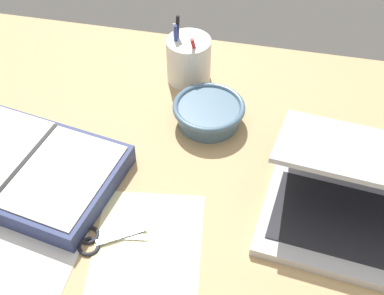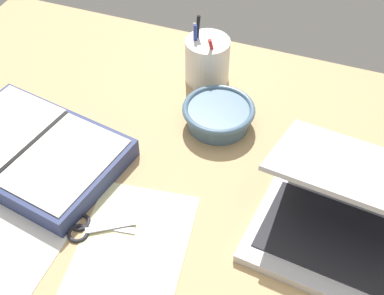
{
  "view_description": "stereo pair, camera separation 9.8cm",
  "coord_description": "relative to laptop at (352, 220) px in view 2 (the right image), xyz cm",
  "views": [
    {
      "loc": [
        13.95,
        -60.8,
        79.49
      ],
      "look_at": [
        -0.4,
        5.67,
        9.0
      ],
      "focal_mm": 50.0,
      "sensor_mm": 36.0,
      "label": 1
    },
    {
      "loc": [
        23.34,
        -58.06,
        79.49
      ],
      "look_at": [
        -0.4,
        5.67,
        9.0
      ],
      "focal_mm": 50.0,
      "sensor_mm": 36.0,
      "label": 2
    }
  ],
  "objects": [
    {
      "name": "paper_sheet_beside_planner",
      "position": [
        -54.18,
        -21.99,
        -4.78
      ],
      "size": [
        18.57,
        25.97,
        0.16
      ],
      "primitive_type": "cube",
      "rotation": [
        0.0,
        0.0,
        -0.01
      ],
      "color": "white",
      "rests_on": "desk_top"
    },
    {
      "name": "scissors",
      "position": [
        -43.0,
        -14.21,
        -4.53
      ],
      "size": [
        12.08,
        8.01,
        0.8
      ],
      "rotation": [
        0.0,
        0.0,
        0.37
      ],
      "color": "#B7B7BC",
      "rests_on": "desk_top"
    },
    {
      "name": "laptop",
      "position": [
        0.0,
        0.0,
        0.0
      ],
      "size": [
        33.98,
        31.63,
        15.98
      ],
      "rotation": [
        0.0,
        0.0,
        -0.11
      ],
      "color": "silver",
      "rests_on": "desk_top"
    },
    {
      "name": "pen_cup",
      "position": [
        -37.05,
        32.66,
        0.42
      ],
      "size": [
        9.92,
        9.92,
        15.31
      ],
      "color": "white",
      "rests_on": "desk_top"
    },
    {
      "name": "desk_top",
      "position": [
        -29.78,
        -1.13,
        -5.86
      ],
      "size": [
        140.0,
        100.0,
        2.0
      ],
      "primitive_type": "cube",
      "color": "tan",
      "rests_on": "ground"
    },
    {
      "name": "paper_sheet_front",
      "position": [
        -33.65,
        -16.17,
        -4.78
      ],
      "size": [
        22.2,
        30.85,
        0.16
      ],
      "primitive_type": "cube",
      "rotation": [
        0.0,
        0.0,
        0.14
      ],
      "color": "#F4EFB2",
      "rests_on": "desk_top"
    },
    {
      "name": "planner",
      "position": [
        -60.42,
        -3.04,
        -2.73
      ],
      "size": [
        37.54,
        29.04,
        4.45
      ],
      "rotation": [
        0.0,
        0.0,
        -0.18
      ],
      "color": "navy",
      "rests_on": "desk_top"
    },
    {
      "name": "bowl",
      "position": [
        -29.83,
        19.16,
        -2.11
      ],
      "size": [
        15.09,
        15.09,
        4.9
      ],
      "color": "slate",
      "rests_on": "desk_top"
    }
  ]
}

